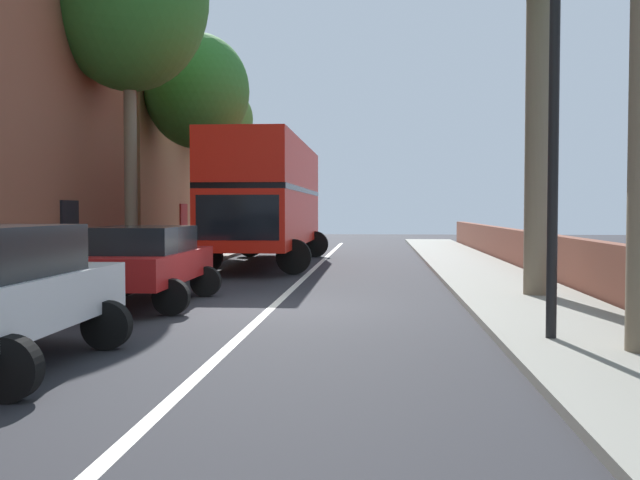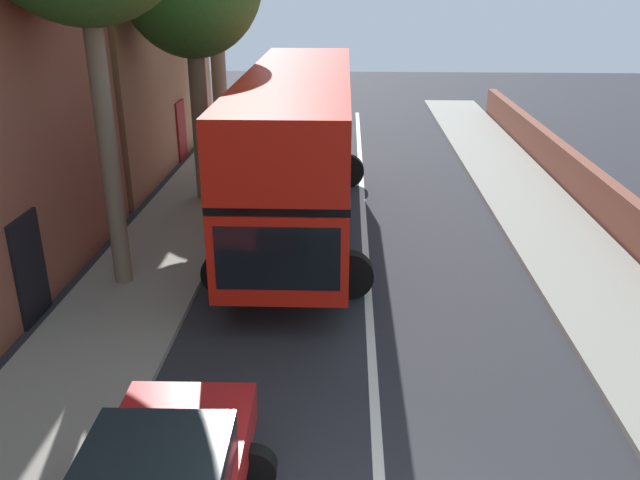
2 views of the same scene
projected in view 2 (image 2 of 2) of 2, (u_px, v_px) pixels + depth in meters
double_decker_bus at (299, 142)px, 16.27m from camera, size 3.60×11.43×4.06m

